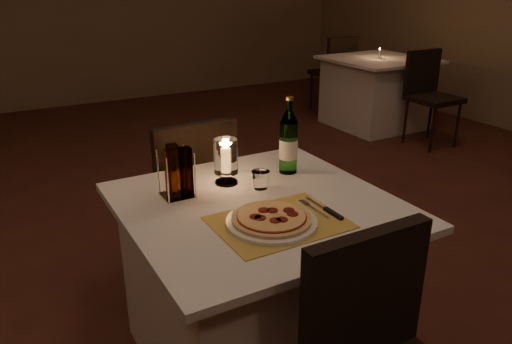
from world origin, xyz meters
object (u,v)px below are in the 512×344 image
plate (272,222)px  pizza (272,218)px  main_table (258,284)px  tumbler (261,180)px  water_bottle (289,143)px  chair_far (190,185)px  hurricane_candle (226,158)px  neighbor_table_right (376,92)px

plate → pizza: (0.00, -0.00, 0.02)m
main_table → plate: bearing=-105.5°
pizza → tumbler: tumbler is taller
main_table → water_bottle: size_ratio=2.96×
chair_far → tumbler: (0.08, -0.59, 0.23)m
water_bottle → hurricane_candle: bearing=176.5°
water_bottle → hurricane_candle: water_bottle is taller
plate → neighbor_table_right: size_ratio=0.32×
water_bottle → hurricane_candle: (-0.29, 0.02, -0.02)m
tumbler → neighbor_table_right: bearing=40.4°
water_bottle → plate: bearing=-129.1°
plate → tumbler: (0.13, 0.30, 0.03)m
plate → tumbler: tumbler is taller
plate → tumbler: 0.33m
plate → chair_far: bearing=86.8°
main_table → pizza: pizza is taller
chair_far → water_bottle: size_ratio=2.67×
main_table → neighbor_table_right: size_ratio=1.00×
main_table → water_bottle: bearing=38.6°
neighbor_table_right → main_table: bearing=-139.0°
main_table → tumbler: (0.08, 0.12, 0.40)m
water_bottle → neighbor_table_right: (2.65, 2.32, -0.50)m
pizza → tumbler: 0.33m
hurricane_candle → main_table: bearing=-85.1°
tumbler → neighbor_table_right: 3.76m
plate → pizza: 0.02m
water_bottle → neighbor_table_right: bearing=41.3°
tumbler → plate: bearing=-113.1°
tumbler → main_table: bearing=-122.9°
chair_far → water_bottle: bearing=-61.1°
chair_far → plate: (-0.05, -0.89, 0.20)m
hurricane_candle → plate: bearing=-94.1°
pizza → hurricane_candle: size_ratio=1.46×
pizza → hurricane_candle: bearing=86.0°
plate → neighbor_table_right: 4.05m
neighbor_table_right → plate: bearing=-137.5°
chair_far → hurricane_candle: size_ratio=4.68×
pizza → water_bottle: size_ratio=0.83×
main_table → chair_far: size_ratio=1.11×
main_table → tumbler: size_ratio=13.42×
main_table → hurricane_candle: (-0.02, 0.24, 0.48)m
pizza → hurricane_candle: hurricane_candle is taller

